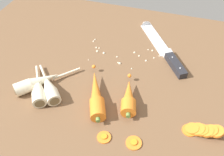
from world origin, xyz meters
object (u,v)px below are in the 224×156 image
Objects in this scene: whole_carrot at (96,95)px; parsnip_mid_right at (37,82)px; chefs_knife at (160,44)px; carrot_slice_stray_near at (104,137)px; parsnip_mid_left at (38,90)px; whole_carrot_second at (129,97)px; carrot_slice_stack at (202,130)px; carrot_slice_stray_mid at (134,143)px; parsnip_front at (49,88)px.

whole_carrot is 18.72cm from parsnip_mid_right.
carrot_slice_stray_near is (-7.33, -42.45, -0.29)cm from chefs_knife.
parsnip_mid_left is (-16.91, -2.98, -0.12)cm from whole_carrot.
whole_carrot_second is 1.53× the size of carrot_slice_stack.
carrot_slice_stack is at bearing 27.45° from carrot_slice_stray_mid.
parsnip_front is at bearing 161.87° from carrot_slice_stray_mid.
chefs_knife is at bearing 80.20° from carrot_slice_stray_near.
whole_carrot_second reaches higher than parsnip_front.
carrot_slice_stack is 17.96cm from carrot_slice_stray_mid.
parsnip_mid_right reaches higher than carrot_slice_stack.
chefs_knife is 45.76cm from parsnip_mid_left.
whole_carrot reaches higher than parsnip_mid_right.
whole_carrot is 1.40× the size of parsnip_front.
whole_carrot is 9.34cm from whole_carrot_second.
parsnip_mid_right is 34.07cm from carrot_slice_stray_mid.
carrot_slice_stack is at bearing -2.19° from parsnip_mid_right.
carrot_slice_stack reaches higher than chefs_knife.
parsnip_mid_left is at bearing -54.72° from parsnip_mid_right.
carrot_slice_stray_near is at bearing -25.88° from parsnip_front.
parsnip_mid_right reaches higher than chefs_knife.
parsnip_front is at bearing 29.87° from parsnip_mid_left.
chefs_knife is at bearing 48.34° from parsnip_mid_left.
whole_carrot is 2.01× the size of carrot_slice_stack.
parsnip_mid_right is (-18.72, -0.43, -0.12)cm from whole_carrot.
parsnip_mid_left and parsnip_mid_right have the same top height.
whole_carrot is 17.17cm from parsnip_mid_left.
parsnip_mid_right is 4.71× the size of carrot_slice_stray_near.
whole_carrot_second is 21.01cm from carrot_slice_stack.
parsnip_front reaches higher than carrot_slice_stray_mid.
whole_carrot_second is 1.06× the size of parsnip_front.
whole_carrot_second reaches higher than chefs_knife.
whole_carrot_second is at bearing 110.44° from carrot_slice_stray_mid.
chefs_knife is 7.66× the size of carrot_slice_stray_mid.
chefs_knife is at bearing 81.54° from whole_carrot_second.
chefs_knife is 8.57× the size of carrot_slice_stray_near.
parsnip_mid_left is 3.84× the size of carrot_slice_stray_mid.
parsnip_front is at bearing -174.34° from whole_carrot.
whole_carrot is 29.81cm from carrot_slice_stack.
whole_carrot_second is 26.50cm from parsnip_mid_left.
whole_carrot is 5.65× the size of carrot_slice_stray_near.
whole_carrot and whole_carrot_second have the same top height.
carrot_slice_stack is (29.71, -2.28, -1.03)cm from whole_carrot.
chefs_knife is 1.52× the size of whole_carrot.
whole_carrot is 12.96cm from carrot_slice_stray_near.
carrot_slice_stray_near is at bearing -102.73° from whole_carrot_second.
parsnip_mid_right is (-4.56, 0.98, -0.00)cm from parsnip_front.
carrot_slice_stray_mid is (0.28, -41.74, -0.29)cm from chefs_knife.
carrot_slice_stray_near is (23.08, -8.28, -1.62)cm from parsnip_mid_left.
carrot_slice_stray_near is at bearing -159.10° from carrot_slice_stack.
whole_carrot_second is at bearing 10.61° from parsnip_mid_left.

